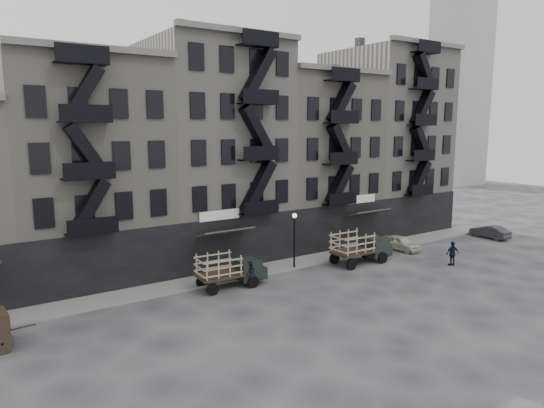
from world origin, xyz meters
TOP-DOWN VIEW (x-y plane):
  - ground at (0.00, 0.00)m, footprint 140.00×140.00m
  - sidewalk at (0.00, 3.75)m, footprint 55.00×2.50m
  - building_midwest at (-10.00, 9.83)m, footprint 10.00×11.35m
  - building_center at (-0.00, 9.82)m, footprint 10.00×11.35m
  - building_mideast at (10.00, 9.83)m, footprint 10.00×11.35m
  - building_east at (20.00, 9.82)m, footprint 10.00×11.35m
  - lamp_post at (3.00, 2.60)m, footprint 0.36×0.36m
  - stake_truck_west at (-2.98, 1.71)m, footprint 4.78×2.19m
  - stake_truck_east at (8.28, 1.02)m, footprint 5.21×2.24m
  - car_east at (14.09, 2.09)m, footprint 1.71×3.77m
  - car_far at (24.68, 0.39)m, footprint 1.38×3.76m
  - pedestrian_mid at (-1.91, 0.93)m, footprint 1.08×1.01m
  - policeman at (13.71, -3.37)m, footprint 1.19×0.72m

SIDE VIEW (x-z plane):
  - ground at x=0.00m, z-range 0.00..0.00m
  - sidewalk at x=0.00m, z-range 0.00..0.15m
  - car_far at x=24.68m, z-range 0.00..1.23m
  - car_east at x=14.09m, z-range 0.00..1.26m
  - pedestrian_mid at x=-1.91m, z-range 0.00..1.78m
  - policeman at x=13.71m, z-range 0.00..1.89m
  - stake_truck_west at x=-2.98m, z-range 0.17..2.51m
  - stake_truck_east at x=8.28m, z-range 0.18..2.78m
  - lamp_post at x=3.00m, z-range 0.64..4.92m
  - building_midwest at x=-10.00m, z-range -0.60..15.60m
  - building_mideast at x=10.00m, z-range -0.60..15.60m
  - building_center at x=0.00m, z-range -0.60..17.60m
  - building_east at x=20.00m, z-range -0.60..18.60m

